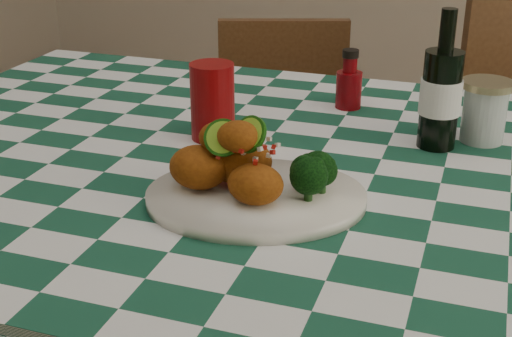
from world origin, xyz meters
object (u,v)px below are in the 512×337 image
(red_tumbler, at_px, (213,102))
(plate, at_px, (256,198))
(wooden_chair_left, at_px, (284,176))
(mason_jar, at_px, (485,111))
(fried_chicken_pile, at_px, (241,156))
(ketchup_bottle, at_px, (349,79))
(beer_bottle, at_px, (442,80))

(red_tumbler, bearing_deg, plate, -54.97)
(red_tumbler, relative_size, wooden_chair_left, 0.17)
(plate, relative_size, red_tumbler, 2.35)
(red_tumbler, distance_m, mason_jar, 0.47)
(fried_chicken_pile, xyz_separation_m, mason_jar, (0.32, 0.36, -0.02))
(red_tumbler, distance_m, ketchup_bottle, 0.31)
(fried_chicken_pile, height_order, red_tumbler, red_tumbler)
(plate, xyz_separation_m, wooden_chair_left, (-0.22, 0.90, -0.38))
(fried_chicken_pile, distance_m, ketchup_bottle, 0.47)
(fried_chicken_pile, xyz_separation_m, beer_bottle, (0.25, 0.31, 0.05))
(red_tumbler, distance_m, wooden_chair_left, 0.81)
(red_tumbler, bearing_deg, fried_chicken_pile, -59.06)
(ketchup_bottle, distance_m, beer_bottle, 0.25)
(red_tumbler, bearing_deg, beer_bottle, 12.97)
(ketchup_bottle, height_order, mason_jar, ketchup_bottle)
(mason_jar, xyz_separation_m, wooden_chair_left, (-0.52, 0.53, -0.43))
(red_tumbler, bearing_deg, wooden_chair_left, 95.51)
(plate, relative_size, ketchup_bottle, 2.71)
(plate, distance_m, red_tumbler, 0.28)
(ketchup_bottle, relative_size, mason_jar, 1.07)
(red_tumbler, xyz_separation_m, ketchup_bottle, (0.19, 0.24, -0.01))
(plate, bearing_deg, mason_jar, 50.63)
(mason_jar, distance_m, beer_bottle, 0.11)
(beer_bottle, distance_m, wooden_chair_left, 0.89)
(fried_chicken_pile, bearing_deg, wooden_chair_left, 102.49)
(fried_chicken_pile, bearing_deg, plate, 0.00)
(fried_chicken_pile, bearing_deg, mason_jar, 48.55)
(mason_jar, bearing_deg, plate, -129.37)
(ketchup_bottle, bearing_deg, wooden_chair_left, 120.81)
(plate, xyz_separation_m, ketchup_bottle, (0.04, 0.47, 0.05))
(plate, bearing_deg, fried_chicken_pile, 180.00)
(plate, bearing_deg, wooden_chair_left, 103.87)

